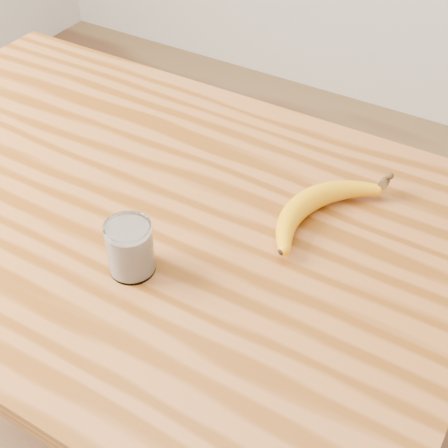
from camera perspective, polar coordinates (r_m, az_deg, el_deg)
The scene contains 3 objects.
table at distance 1.17m, azimuth -8.33°, elevation -2.47°, with size 1.20×0.80×0.90m.
smoothie_glass at distance 0.93m, azimuth -8.58°, elevation -2.23°, with size 0.07×0.07×0.09m.
banana at distance 1.04m, azimuth 7.62°, elevation 2.11°, with size 0.12×0.33×0.04m, color orange, non-canonical shape.
Camera 1 is at (0.57, -0.62, 1.58)m, focal length 50.00 mm.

